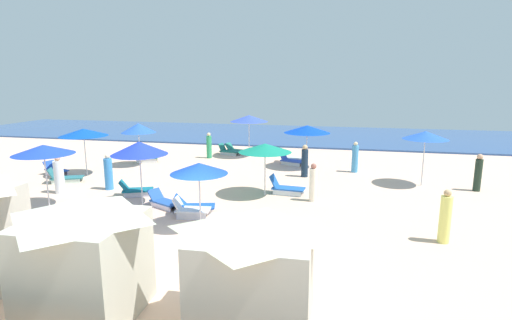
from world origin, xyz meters
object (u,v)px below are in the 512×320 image
Objects in this scene: lounge_chair_1_0 at (286,188)px; umbrella_4 at (43,150)px; umbrella_3 at (199,168)px; lounge_chair_3_0 at (190,210)px; lounge_chair_7_0 at (291,160)px; lounge_chair_3_1 at (194,206)px; lounge_chair_5_1 at (229,151)px; beachgoer_7 at (209,146)px; beachgoer_4 at (59,176)px; umbrella_2 at (83,132)px; cabana_2 at (253,272)px; beachgoer_1 at (355,158)px; lounge_chair_5_0 at (236,150)px; lounge_chair_6_0 at (135,190)px; beachgoer_0 at (313,183)px; beachgoer_3 at (478,173)px; lounge_chair_8_0 at (145,157)px; lounge_chair_7_1 at (291,158)px; lounge_chair_2_0 at (65,178)px; beachgoer_5 at (305,162)px; umbrella_7 at (307,129)px; umbrella_0 at (425,135)px; lounge_chair_6_1 at (164,201)px; lounge_chair_2_1 at (55,170)px; umbrella_6 at (139,148)px; beachgoer_2 at (108,173)px; beachgoer_6 at (445,218)px; umbrella_5 at (249,118)px; umbrella_8 at (138,128)px; cabana_1 at (84,257)px.

lounge_chair_1_0 is 9.43m from umbrella_4.
lounge_chair_3_0 is at bearing 128.71° from umbrella_3.
lounge_chair_1_0 is 5.86m from lounge_chair_7_0.
lounge_chair_3_0 is at bearing 172.04° from lounge_chair_3_1.
beachgoer_7 reaches higher than lounge_chair_5_1.
lounge_chair_3_1 is 0.98× the size of beachgoer_4.
cabana_2 is at bearing -43.46° from umbrella_2.
umbrella_2 is at bearing 78.87° from beachgoer_1.
lounge_chair_6_0 is at bearing -171.97° from lounge_chair_5_0.
beachgoer_0 is 0.94× the size of beachgoer_3.
umbrella_2 is at bearing 139.99° from lounge_chair_8_0.
lounge_chair_7_1 is (9.55, 5.50, -1.95)m from umbrella_2.
lounge_chair_6_0 is at bearing -129.48° from lounge_chair_2_0.
beachgoer_5 is (-0.29, 12.53, -0.46)m from cabana_2.
umbrella_7 reaches higher than lounge_chair_3_1.
umbrella_0 reaches higher than lounge_chair_6_0.
lounge_chair_6_1 is at bearing 114.87° from beachgoer_5.
lounge_chair_8_0 is (2.87, 3.86, 0.01)m from lounge_chair_2_1.
lounge_chair_2_1 is 0.99× the size of lounge_chair_8_0.
beachgoer_3 is (16.94, -2.36, 0.50)m from lounge_chair_8_0.
lounge_chair_5_1 is 0.60× the size of umbrella_6.
beachgoer_2 is at bearing 123.29° from beachgoer_4.
lounge_chair_7_1 is at bearing 97.51° from beachgoer_2.
umbrella_7 is (3.19, 8.88, 1.84)m from lounge_chair_3_0.
lounge_chair_2_0 is at bearing 120.13° from umbrella_4.
beachgoer_3 reaches higher than beachgoer_7.
beachgoer_4 is at bearing 90.97° from beachgoer_5.
beachgoer_3 is (19.80, 1.51, 0.51)m from lounge_chair_2_1.
beachgoer_6 is (17.12, -4.77, 0.49)m from lounge_chair_2_1.
umbrella_3 is 1.47× the size of lounge_chair_8_0.
umbrella_4 is at bearing -122.39° from lounge_chair_2_1.
lounge_chair_3_1 is at bearing -87.27° from umbrella_5.
lounge_chair_6_0 is 0.62× the size of umbrella_8.
lounge_chair_6_0 is 0.91× the size of beachgoer_1.
umbrella_4 is 3.78m from lounge_chair_6_0.
umbrella_0 reaches higher than lounge_chair_1_0.
beachgoer_5 is at bearing -33.10° from lounge_chair_3_0.
lounge_chair_5_1 is (-2.02, 11.57, -0.04)m from lounge_chair_3_0.
beachgoer_7 is at bearing 38.38° from beachgoer_0.
umbrella_6 is 1.62× the size of beachgoer_0.
umbrella_4 is at bearing 112.67° from lounge_chair_6_0.
umbrella_0 is at bearing -97.45° from lounge_chair_7_0.
lounge_chair_3_1 is 1.05× the size of lounge_chair_5_1.
umbrella_5 is 10.42m from umbrella_6.
umbrella_7 is at bearing 1.69° from lounge_chair_1_0.
lounge_chair_6_1 is 9.95m from lounge_chair_7_1.
lounge_chair_6_1 is 1.09× the size of lounge_chair_7_1.
umbrella_5 is at bearing 67.11° from lounge_chair_7_1.
cabana_1 is 1.57× the size of beachgoer_2.
lounge_chair_7_0 is 0.95× the size of beachgoer_7.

